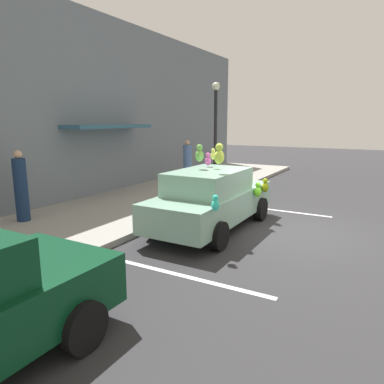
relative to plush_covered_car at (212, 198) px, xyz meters
name	(u,v)px	position (x,y,z in m)	size (l,w,h in m)	color
ground_plane	(285,232)	(0.67, -1.74, -0.80)	(60.00, 60.00, 0.00)	#2D2D30
sidewalk	(129,206)	(0.67, 3.26, -0.73)	(24.00, 4.00, 0.15)	gray
storefront_building	(76,107)	(0.68, 5.40, 2.39)	(24.00, 1.25, 6.40)	slate
parking_stripe_front	(271,210)	(2.73, -0.74, -0.80)	(0.12, 3.60, 0.01)	silver
parking_stripe_rear	(179,275)	(-2.80, -0.74, -0.80)	(0.12, 3.60, 0.01)	silver
plush_covered_car	(212,198)	(0.00, 0.00, 0.00)	(4.37, 1.96, 2.24)	#81AC95
teddy_bear_on_sidewalk	(177,194)	(1.48, 1.99, -0.36)	(0.33, 0.27, 0.63)	pink
street_lamp_post	(215,126)	(3.78, 1.76, 1.75)	(0.28, 0.28, 3.93)	black
pedestrian_walking_past	(21,188)	(-2.23, 4.42, 0.21)	(0.34, 0.34, 1.85)	#172B4D
pedestrian_by_lamp	(187,163)	(4.84, 3.55, 0.19)	(0.35, 0.35, 1.81)	#4E6EA6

